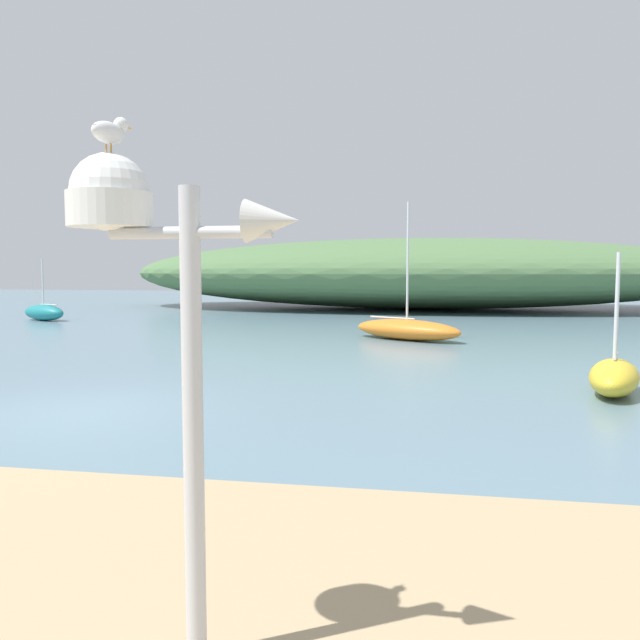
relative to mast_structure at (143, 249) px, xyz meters
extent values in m
plane|color=slate|center=(-4.39, 6.52, -2.63)|extent=(120.00, 120.00, 0.00)
ellipsoid|color=#517547|center=(1.12, 37.56, -0.36)|extent=(38.39, 15.68, 4.53)
cylinder|color=silver|center=(0.28, 0.00, -1.04)|extent=(0.12, 0.12, 2.78)
cylinder|color=silver|center=(0.28, 0.00, 0.09)|extent=(0.95, 0.07, 0.07)
cylinder|color=white|center=(-0.19, 0.00, 0.22)|extent=(0.48, 0.48, 0.20)
sphere|color=white|center=(-0.19, 0.00, 0.32)|extent=(0.44, 0.44, 0.44)
cone|color=silver|center=(0.76, 0.00, 0.15)|extent=(0.30, 0.24, 0.24)
cylinder|color=orange|center=(-0.21, 0.01, 0.57)|extent=(0.01, 0.01, 0.05)
cylinder|color=orange|center=(-0.18, -0.01, 0.57)|extent=(0.01, 0.01, 0.05)
ellipsoid|color=white|center=(-0.19, 0.00, 0.66)|extent=(0.17, 0.25, 0.12)
ellipsoid|color=#9EA0A8|center=(-0.19, 0.00, 0.68)|extent=(0.15, 0.23, 0.04)
sphere|color=white|center=(-0.16, 0.09, 0.72)|extent=(0.09, 0.09, 0.09)
cone|color=gold|center=(-0.14, 0.15, 0.71)|extent=(0.04, 0.06, 0.02)
ellipsoid|color=gold|center=(5.33, 9.80, -2.28)|extent=(1.64, 2.62, 0.70)
cylinder|color=silver|center=(5.33, 9.80, -0.96)|extent=(0.08, 0.08, 2.37)
cylinder|color=silver|center=(5.45, 10.15, -1.89)|extent=(0.40, 1.07, 0.06)
ellipsoid|color=teal|center=(-17.01, 24.24, -2.24)|extent=(3.04, 2.09, 0.78)
cylinder|color=silver|center=(-17.01, 24.24, -0.83)|extent=(0.08, 0.08, 2.50)
cylinder|color=silver|center=(-16.62, 24.07, -1.83)|extent=(1.21, 0.58, 0.06)
ellipsoid|color=orange|center=(0.91, 18.86, -2.26)|extent=(4.34, 3.32, 0.73)
cylinder|color=silver|center=(0.91, 18.86, 0.07)|extent=(0.08, 0.08, 4.38)
cylinder|color=silver|center=(0.36, 19.19, -1.87)|extent=(1.68, 1.03, 0.06)
camera|label=1|loc=(1.60, -3.31, -0.12)|focal=34.66mm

